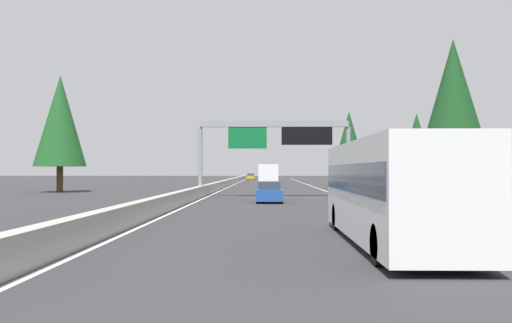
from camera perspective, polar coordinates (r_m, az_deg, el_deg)
name	(u,v)px	position (r m, az deg, el deg)	size (l,w,h in m)	color
ground_plane	(220,190)	(64.75, -3.59, -2.84)	(320.00, 320.00, 0.00)	#2D2D30
median_barrier	(229,182)	(84.70, -2.70, -2.07)	(180.00, 0.56, 0.90)	#9E9B93
shoulder_stripe_right	(315,187)	(74.81, 5.87, -2.56)	(160.00, 0.16, 0.01)	silver
shoulder_stripe_median	(228,187)	(74.70, -2.78, -2.57)	(160.00, 0.16, 0.01)	silver
sign_gantry_overhead	(276,136)	(47.91, 2.02, 2.49)	(0.50, 12.68, 6.34)	gray
bus_far_left	(390,188)	(17.97, 13.11, -2.53)	(11.50, 2.55, 3.10)	white
sedan_near_right	(269,193)	(40.15, 1.33, -3.09)	(4.40, 1.80, 1.47)	#1E4793
box_truck_mid_right	(268,175)	(72.87, 1.22, -1.35)	(8.50, 2.40, 2.95)	white
sedan_far_right	(251,177)	(134.16, -0.52, -1.52)	(4.40, 1.80, 1.47)	#AD931E
conifer_right_near	(453,106)	(35.10, 18.94, 5.26)	(4.32, 4.32, 9.81)	#4C3823
conifer_right_mid	(417,143)	(68.52, 15.61, 1.75)	(3.86, 3.86, 8.77)	#4C3823
conifer_right_far	(349,141)	(81.29, 9.19, 2.04)	(4.59, 4.59, 10.43)	#4C3823
conifer_left_near	(60,121)	(62.11, -18.81, 3.82)	(5.25, 5.25, 11.94)	#4C3823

